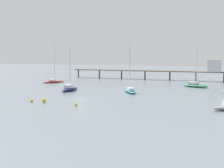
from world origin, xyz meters
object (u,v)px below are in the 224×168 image
(sailboat_teal, at_px, (130,90))
(mooring_buoy_mid, at_px, (44,100))
(pier, at_px, (183,68))
(mooring_buoy_outer, at_px, (32,101))
(sailboat_navy, at_px, (69,88))
(sailboat_green, at_px, (195,85))
(mooring_buoy_near, at_px, (76,104))
(sailboat_red, at_px, (53,81))

(sailboat_teal, height_order, mooring_buoy_mid, sailboat_teal)
(pier, distance_m, mooring_buoy_outer, 68.16)
(pier, bearing_deg, sailboat_teal, -99.81)
(pier, relative_size, sailboat_navy, 5.06)
(sailboat_green, xyz_separation_m, mooring_buoy_near, (-17.53, -43.05, -0.42))
(mooring_buoy_outer, bearing_deg, pier, 71.65)
(sailboat_green, distance_m, mooring_buoy_mid, 48.34)
(sailboat_navy, distance_m, mooring_buoy_mid, 20.96)
(mooring_buoy_near, bearing_deg, sailboat_green, 67.85)
(sailboat_navy, xyz_separation_m, mooring_buoy_outer, (2.15, -21.02, -0.36))
(sailboat_green, xyz_separation_m, mooring_buoy_mid, (-25.50, -41.06, -0.28))
(sailboat_navy, xyz_separation_m, sailboat_teal, (16.23, 1.07, 0.06))
(pier, height_order, sailboat_teal, sailboat_teal)
(sailboat_teal, xyz_separation_m, mooring_buoy_near, (-3.64, -23.50, -0.47))
(sailboat_red, xyz_separation_m, sailboat_teal, (32.12, -18.80, 0.03))
(pier, xyz_separation_m, mooring_buoy_near, (-10.99, -65.99, -4.18))
(mooring_buoy_near, bearing_deg, sailboat_navy, 119.29)
(sailboat_red, xyz_separation_m, sailboat_green, (46.01, 0.76, -0.02))
(sailboat_red, height_order, sailboat_green, sailboat_red)
(sailboat_green, height_order, sailboat_navy, sailboat_green)
(pier, distance_m, sailboat_teal, 43.28)
(pier, bearing_deg, sailboat_red, -149.02)
(sailboat_green, xyz_separation_m, sailboat_teal, (-13.89, -19.55, 0.05))
(sailboat_red, relative_size, mooring_buoy_near, 24.10)
(sailboat_red, distance_m, sailboat_green, 46.02)
(sailboat_green, bearing_deg, mooring_buoy_near, -112.15)
(sailboat_navy, distance_m, mooring_buoy_near, 25.72)
(sailboat_navy, bearing_deg, mooring_buoy_mid, -77.27)
(mooring_buoy_outer, distance_m, mooring_buoy_near, 10.53)
(sailboat_green, xyz_separation_m, sailboat_navy, (-30.11, -20.62, -0.01))
(pier, height_order, sailboat_red, sailboat_red)
(mooring_buoy_near, bearing_deg, mooring_buoy_outer, 172.28)
(sailboat_navy, xyz_separation_m, mooring_buoy_near, (12.58, -22.43, -0.42))
(sailboat_red, xyz_separation_m, mooring_buoy_mid, (20.51, -40.31, -0.30))
(mooring_buoy_outer, distance_m, mooring_buoy_mid, 2.54)
(mooring_buoy_outer, bearing_deg, sailboat_teal, 57.48)
(sailboat_teal, height_order, mooring_buoy_outer, sailboat_teal)
(sailboat_teal, bearing_deg, mooring_buoy_near, -98.81)
(sailboat_red, distance_m, mooring_buoy_near, 50.99)
(sailboat_red, xyz_separation_m, mooring_buoy_outer, (18.04, -40.88, -0.39))
(sailboat_green, bearing_deg, mooring_buoy_outer, -123.89)
(mooring_buoy_outer, bearing_deg, sailboat_navy, 95.84)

